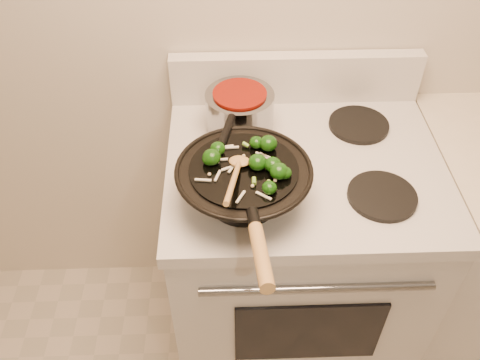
{
  "coord_description": "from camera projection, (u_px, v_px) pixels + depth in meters",
  "views": [
    {
      "loc": [
        -0.43,
        0.12,
        1.87
      ],
      "look_at": [
        -0.4,
        1.01,
        1.01
      ],
      "focal_mm": 38.0,
      "sensor_mm": 36.0,
      "label": 1
    }
  ],
  "objects": [
    {
      "name": "stove",
      "position": [
        294.0,
        258.0,
        1.74
      ],
      "size": [
        0.78,
        0.67,
        1.08
      ],
      "color": "silver",
      "rests_on": "ground"
    },
    {
      "name": "wok",
      "position": [
        244.0,
        183.0,
        1.26
      ],
      "size": [
        0.34,
        0.56,
        0.18
      ],
      "color": "black",
      "rests_on": "stove"
    },
    {
      "name": "stirfry",
      "position": [
        252.0,
        160.0,
        1.23
      ],
      "size": [
        0.23,
        0.22,
        0.04
      ],
      "color": "#103A09",
      "rests_on": "wok"
    },
    {
      "name": "wooden_spoon",
      "position": [
        236.0,
        172.0,
        1.18
      ],
      "size": [
        0.07,
        0.24,
        0.08
      ],
      "color": "#B08145",
      "rests_on": "wok"
    },
    {
      "name": "saucepan",
      "position": [
        240.0,
        110.0,
        1.48
      ],
      "size": [
        0.2,
        0.32,
        0.12
      ],
      "color": "gray",
      "rests_on": "stove"
    }
  ]
}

